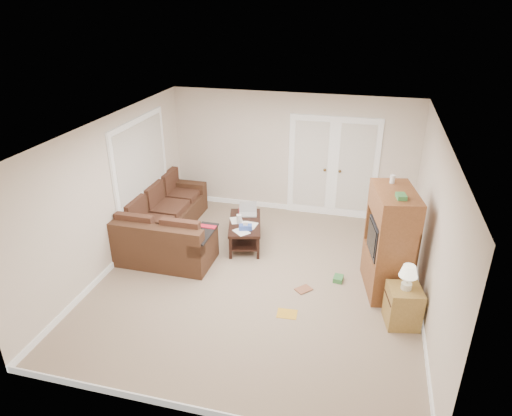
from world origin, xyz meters
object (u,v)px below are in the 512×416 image
(tv_armoire, at_px, (389,241))
(side_cabinet, at_px, (403,303))
(sectional_sofa, at_px, (165,226))
(coffee_table, at_px, (245,231))

(tv_armoire, bearing_deg, side_cabinet, -84.77)
(sectional_sofa, relative_size, side_cabinet, 2.81)
(coffee_table, height_order, side_cabinet, side_cabinet)
(coffee_table, xyz_separation_m, tv_armoire, (2.49, -0.83, 0.59))
(tv_armoire, xyz_separation_m, side_cabinet, (0.24, -0.82, -0.50))
(sectional_sofa, bearing_deg, tv_armoire, -7.33)
(tv_armoire, bearing_deg, sectional_sofa, 161.07)
(sectional_sofa, height_order, side_cabinet, side_cabinet)
(sectional_sofa, relative_size, tv_armoire, 1.49)
(sectional_sofa, height_order, tv_armoire, tv_armoire)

